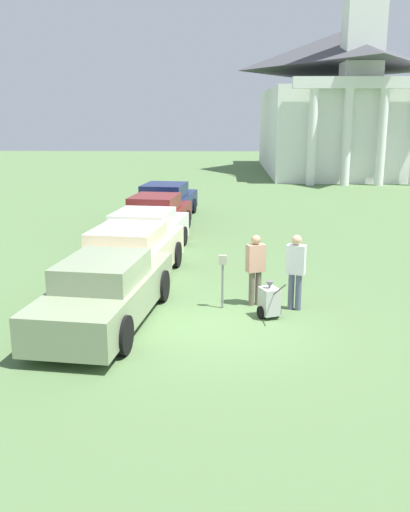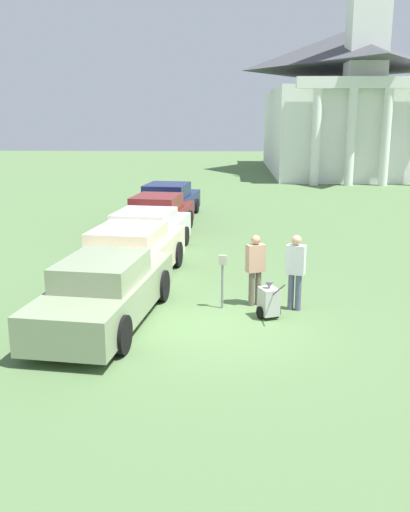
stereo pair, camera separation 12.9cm
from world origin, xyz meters
TOP-DOWN VIEW (x-y plane):
  - ground_plane at (0.00, 0.00)m, footprint 120.00×120.00m
  - parked_car_sage at (-2.43, 0.19)m, footprint 2.40×5.35m
  - parked_car_cream at (-2.43, 3.37)m, footprint 2.55×5.49m
  - parked_car_white at (-2.43, 6.36)m, footprint 2.54×5.17m
  - parked_car_maroon at (-2.43, 9.46)m, footprint 2.41×5.04m
  - parked_car_navy at (-2.43, 13.00)m, footprint 2.55×5.26m
  - parking_meter at (0.07, 1.23)m, footprint 0.18×0.09m
  - person_worker at (0.84, 1.49)m, footprint 0.47×0.36m
  - person_supervisor at (1.74, 1.19)m, footprint 0.47×0.35m
  - equipment_cart at (1.11, 0.62)m, footprint 0.56×0.99m
  - church at (8.91, 34.50)m, footprint 11.08×18.97m

SIDE VIEW (x-z plane):
  - ground_plane at x=0.00m, z-range 0.00..0.00m
  - equipment_cart at x=1.11m, z-range -0.11..0.89m
  - parked_car_white at x=-2.43m, z-range -0.04..1.41m
  - parked_car_sage at x=-2.43m, z-range -0.04..1.44m
  - parked_car_navy at x=-2.43m, z-range -0.06..1.46m
  - parked_car_maroon at x=-2.43m, z-range -0.06..1.46m
  - parked_car_cream at x=-2.43m, z-range -0.03..1.49m
  - parking_meter at x=0.07m, z-range 0.26..1.53m
  - person_worker at x=0.84m, z-range 0.12..1.82m
  - person_supervisor at x=1.74m, z-range 0.13..1.90m
  - church at x=8.91m, z-range -5.30..16.27m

